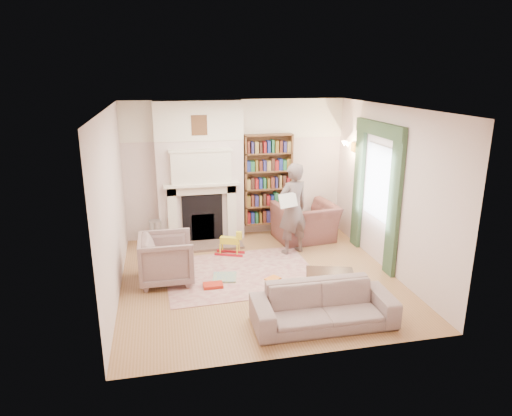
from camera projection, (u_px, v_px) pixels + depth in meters
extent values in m
plane|color=olive|center=(259.00, 278.00, 7.66)|extent=(4.50, 4.50, 0.00)
plane|color=white|center=(259.00, 108.00, 6.85)|extent=(4.50, 4.50, 0.00)
plane|color=beige|center=(236.00, 169.00, 9.36)|extent=(4.50, 0.00, 4.50)
plane|color=beige|center=(302.00, 249.00, 5.15)|extent=(4.50, 0.00, 4.50)
plane|color=beige|center=(112.00, 206.00, 6.81)|extent=(0.00, 4.50, 4.50)
plane|color=beige|center=(389.00, 190.00, 7.70)|extent=(0.00, 4.50, 4.50)
cube|color=beige|center=(200.00, 172.00, 9.05)|extent=(1.70, 0.35, 2.80)
cube|color=silver|center=(202.00, 185.00, 8.83)|extent=(1.47, 0.24, 0.05)
cube|color=black|center=(203.00, 218.00, 9.12)|extent=(0.80, 0.06, 0.96)
cube|color=silver|center=(201.00, 167.00, 8.76)|extent=(1.15, 0.18, 0.62)
cube|color=brown|center=(268.00, 180.00, 9.43)|extent=(1.00, 0.24, 1.85)
cube|color=silver|center=(378.00, 182.00, 8.06)|extent=(0.02, 0.90, 1.30)
cube|color=#354E32|center=(394.00, 207.00, 7.47)|extent=(0.07, 0.32, 2.40)
cube|color=#354E32|center=(358.00, 186.00, 8.78)|extent=(0.07, 0.32, 2.40)
cube|color=#354E32|center=(379.00, 129.00, 7.78)|extent=(0.09, 1.70, 0.24)
cube|color=#C9B297|center=(241.00, 273.00, 7.80)|extent=(2.59, 2.03, 0.01)
imported|color=#532D2C|center=(305.00, 222.00, 9.27)|extent=(1.29, 1.16, 0.76)
imported|color=gray|center=(167.00, 259.00, 7.43)|extent=(0.87, 0.85, 0.79)
imported|color=gray|center=(323.00, 306.00, 6.17)|extent=(1.94, 0.78, 0.56)
imported|color=#5B4B49|center=(293.00, 209.00, 8.48)|extent=(0.74, 0.61, 1.74)
cube|color=silver|center=(288.00, 200.00, 8.19)|extent=(0.39, 0.23, 0.25)
cylinder|color=#AAADB1|center=(156.00, 234.00, 8.91)|extent=(0.32, 0.32, 0.55)
cube|color=gold|center=(225.00, 277.00, 7.61)|extent=(0.45, 0.45, 0.03)
cube|color=#AD2413|center=(213.00, 285.00, 7.30)|extent=(0.31, 0.21, 0.05)
cube|color=red|center=(295.00, 287.00, 7.26)|extent=(0.30, 0.28, 0.02)
cube|color=red|center=(273.00, 279.00, 7.57)|extent=(0.30, 0.28, 0.02)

